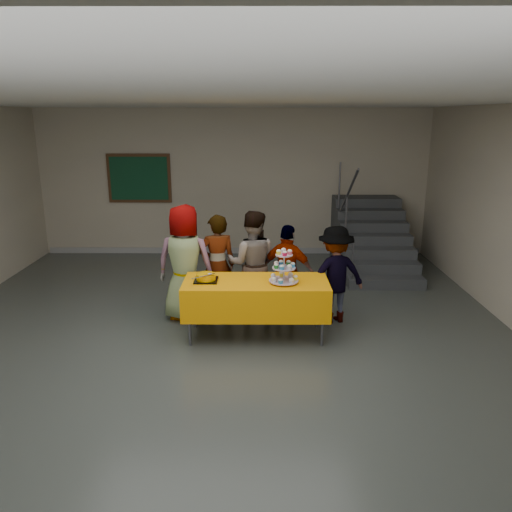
{
  "coord_description": "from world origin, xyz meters",
  "views": [
    {
      "loc": [
        0.52,
        -5.33,
        2.82
      ],
      "look_at": [
        0.49,
        1.0,
        1.05
      ],
      "focal_mm": 35.0,
      "sensor_mm": 36.0,
      "label": 1
    }
  ],
  "objects_px": {
    "bake_table": "(256,296)",
    "schoolchild_d": "(288,272)",
    "schoolchild_a": "(185,263)",
    "schoolchild_c": "(252,263)",
    "schoolchild_e": "(335,275)",
    "bear_cake": "(206,276)",
    "staircase": "(370,241)",
    "cupcake_stand": "(284,270)",
    "schoolchild_b": "(217,265)",
    "noticeboard": "(139,178)"
  },
  "relations": [
    {
      "from": "bake_table",
      "to": "schoolchild_b",
      "type": "distance_m",
      "value": 0.99
    },
    {
      "from": "cupcake_stand",
      "to": "bear_cake",
      "type": "relative_size",
      "value": 1.24
    },
    {
      "from": "schoolchild_e",
      "to": "staircase",
      "type": "relative_size",
      "value": 0.58
    },
    {
      "from": "staircase",
      "to": "schoolchild_d",
      "type": "bearing_deg",
      "value": -123.35
    },
    {
      "from": "schoolchild_b",
      "to": "schoolchild_d",
      "type": "distance_m",
      "value": 1.02
    },
    {
      "from": "cupcake_stand",
      "to": "schoolchild_a",
      "type": "xyz_separation_m",
      "value": [
        -1.36,
        0.67,
        -0.11
      ]
    },
    {
      "from": "bake_table",
      "to": "schoolchild_d",
      "type": "distance_m",
      "value": 0.81
    },
    {
      "from": "schoolchild_c",
      "to": "staircase",
      "type": "xyz_separation_m",
      "value": [
        2.27,
        2.54,
        -0.28
      ]
    },
    {
      "from": "cupcake_stand",
      "to": "schoolchild_d",
      "type": "bearing_deg",
      "value": 82.68
    },
    {
      "from": "schoolchild_a",
      "to": "schoolchild_b",
      "type": "height_order",
      "value": "schoolchild_a"
    },
    {
      "from": "cupcake_stand",
      "to": "schoolchild_b",
      "type": "height_order",
      "value": "schoolchild_b"
    },
    {
      "from": "schoolchild_d",
      "to": "schoolchild_a",
      "type": "bearing_deg",
      "value": 26.52
    },
    {
      "from": "bear_cake",
      "to": "staircase",
      "type": "height_order",
      "value": "staircase"
    },
    {
      "from": "bear_cake",
      "to": "noticeboard",
      "type": "height_order",
      "value": "noticeboard"
    },
    {
      "from": "schoolchild_b",
      "to": "noticeboard",
      "type": "height_order",
      "value": "noticeboard"
    },
    {
      "from": "bake_table",
      "to": "schoolchild_d",
      "type": "bearing_deg",
      "value": 55.7
    },
    {
      "from": "bake_table",
      "to": "cupcake_stand",
      "type": "height_order",
      "value": "cupcake_stand"
    },
    {
      "from": "schoolchild_a",
      "to": "staircase",
      "type": "height_order",
      "value": "staircase"
    },
    {
      "from": "schoolchild_e",
      "to": "schoolchild_b",
      "type": "bearing_deg",
      "value": -25.14
    },
    {
      "from": "cupcake_stand",
      "to": "schoolchild_d",
      "type": "distance_m",
      "value": 0.78
    },
    {
      "from": "schoolchild_d",
      "to": "staircase",
      "type": "xyz_separation_m",
      "value": [
        1.76,
        2.67,
        -0.2
      ]
    },
    {
      "from": "bear_cake",
      "to": "noticeboard",
      "type": "relative_size",
      "value": 0.28
    },
    {
      "from": "noticeboard",
      "to": "bear_cake",
      "type": "bearing_deg",
      "value": -66.85
    },
    {
      "from": "schoolchild_c",
      "to": "schoolchild_d",
      "type": "bearing_deg",
      "value": 169.25
    },
    {
      "from": "bake_table",
      "to": "schoolchild_c",
      "type": "bearing_deg",
      "value": 94.16
    },
    {
      "from": "bear_cake",
      "to": "staircase",
      "type": "bearing_deg",
      "value": 49.38
    },
    {
      "from": "schoolchild_a",
      "to": "schoolchild_c",
      "type": "bearing_deg",
      "value": -160.27
    },
    {
      "from": "schoolchild_d",
      "to": "schoolchild_b",
      "type": "bearing_deg",
      "value": 17.16
    },
    {
      "from": "schoolchild_c",
      "to": "noticeboard",
      "type": "relative_size",
      "value": 1.19
    },
    {
      "from": "bear_cake",
      "to": "schoolchild_a",
      "type": "height_order",
      "value": "schoolchild_a"
    },
    {
      "from": "staircase",
      "to": "schoolchild_e",
      "type": "bearing_deg",
      "value": -111.5
    },
    {
      "from": "bake_table",
      "to": "cupcake_stand",
      "type": "xyz_separation_m",
      "value": [
        0.36,
        -0.07,
        0.39
      ]
    },
    {
      "from": "bake_table",
      "to": "cupcake_stand",
      "type": "distance_m",
      "value": 0.53
    },
    {
      "from": "schoolchild_a",
      "to": "schoolchild_d",
      "type": "height_order",
      "value": "schoolchild_a"
    },
    {
      "from": "bear_cake",
      "to": "schoolchild_e",
      "type": "bearing_deg",
      "value": 16.43
    },
    {
      "from": "bake_table",
      "to": "schoolchild_e",
      "type": "xyz_separation_m",
      "value": [
        1.1,
        0.52,
        0.14
      ]
    },
    {
      "from": "staircase",
      "to": "schoolchild_c",
      "type": "bearing_deg",
      "value": -131.8
    },
    {
      "from": "bear_cake",
      "to": "bake_table",
      "type": "bearing_deg",
      "value": -0.34
    },
    {
      "from": "schoolchild_a",
      "to": "noticeboard",
      "type": "height_order",
      "value": "noticeboard"
    },
    {
      "from": "schoolchild_e",
      "to": "bake_table",
      "type": "bearing_deg",
      "value": 9.26
    },
    {
      "from": "cupcake_stand",
      "to": "schoolchild_c",
      "type": "xyz_separation_m",
      "value": [
        -0.41,
        0.87,
        -0.17
      ]
    },
    {
      "from": "bake_table",
      "to": "schoolchild_a",
      "type": "distance_m",
      "value": 1.2
    },
    {
      "from": "schoolchild_b",
      "to": "staircase",
      "type": "bearing_deg",
      "value": -151.65
    },
    {
      "from": "cupcake_stand",
      "to": "staircase",
      "type": "relative_size",
      "value": 0.19
    },
    {
      "from": "cupcake_stand",
      "to": "schoolchild_e",
      "type": "bearing_deg",
      "value": 38.33
    },
    {
      "from": "bear_cake",
      "to": "schoolchild_d",
      "type": "bearing_deg",
      "value": 30.9
    },
    {
      "from": "schoolchild_e",
      "to": "bear_cake",
      "type": "bearing_deg",
      "value": 0.45
    },
    {
      "from": "bake_table",
      "to": "bear_cake",
      "type": "xyz_separation_m",
      "value": [
        -0.65,
        0.0,
        0.27
      ]
    },
    {
      "from": "schoolchild_a",
      "to": "staircase",
      "type": "bearing_deg",
      "value": -131.43
    },
    {
      "from": "schoolchild_b",
      "to": "schoolchild_c",
      "type": "height_order",
      "value": "schoolchild_c"
    }
  ]
}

